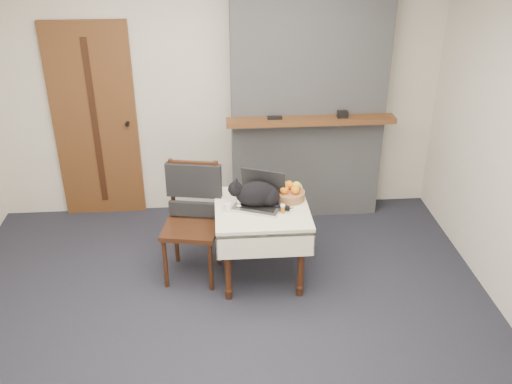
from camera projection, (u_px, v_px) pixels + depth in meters
The scene contains 12 objects.
ground at pixel (224, 329), 4.45m from camera, with size 4.50×4.50×0.00m, color black.
room_shell at pixel (216, 93), 4.05m from camera, with size 4.52×4.01×2.61m.
door at pixel (95, 123), 5.65m from camera, with size 0.82×0.10×2.00m.
chimney at pixel (308, 93), 5.55m from camera, with size 1.62×0.48×2.60m.
side_table at pixel (262, 218), 4.81m from camera, with size 0.78×0.78×0.70m.
laptop at pixel (260, 197), 4.77m from camera, with size 0.48×0.45×0.28m.
cat at pixel (258, 194), 4.72m from camera, with size 0.52×0.24×0.25m.
cream_jar at pixel (228, 208), 4.67m from camera, with size 0.06×0.06×0.07m, color silver.
pill_bottle at pixel (283, 209), 4.64m from camera, with size 0.04×0.04×0.08m.
fruit_basket at pixel (290, 193), 4.85m from camera, with size 0.26×0.26×0.15m.
desk_clutter at pixel (288, 205), 4.77m from camera, with size 0.12×0.01×0.01m, color black.
chair at pixel (193, 204), 4.88m from camera, with size 0.54×0.53×1.03m.
Camera 1 is at (-0.02, -3.46, 3.02)m, focal length 40.00 mm.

